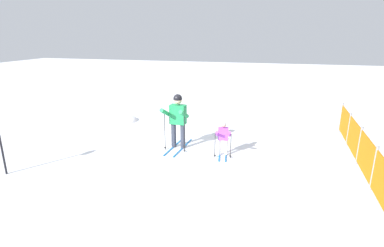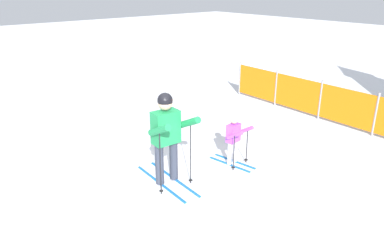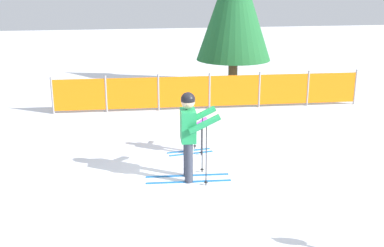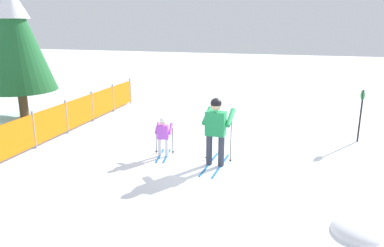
# 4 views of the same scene
# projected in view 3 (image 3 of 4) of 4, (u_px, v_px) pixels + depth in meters

# --- Properties ---
(ground_plane) EXTENTS (60.00, 60.00, 0.00)m
(ground_plane) POSITION_uv_depth(u_px,v_px,m) (200.00, 183.00, 9.09)
(ground_plane) COLOR white
(skier_adult) EXTENTS (1.64, 0.76, 1.72)m
(skier_adult) POSITION_uv_depth(u_px,v_px,m) (190.00, 128.00, 8.99)
(skier_adult) COLOR #1966B2
(skier_adult) RESTS_ON ground_plane
(skier_child) EXTENTS (1.02, 0.52, 1.06)m
(skier_child) POSITION_uv_depth(u_px,v_px,m) (191.00, 126.00, 10.53)
(skier_child) COLOR #1966B2
(skier_child) RESTS_ON ground_plane
(safety_fence) EXTENTS (9.09, 0.39, 1.08)m
(safety_fence) POSITION_uv_depth(u_px,v_px,m) (209.00, 91.00, 14.17)
(safety_fence) COLOR gray
(safety_fence) RESTS_ON ground_plane
(conifer_far) EXTENTS (2.57, 2.57, 4.78)m
(conifer_far) POSITION_uv_depth(u_px,v_px,m) (235.00, 2.00, 16.25)
(conifer_far) COLOR #4C3823
(conifer_far) RESTS_ON ground_plane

